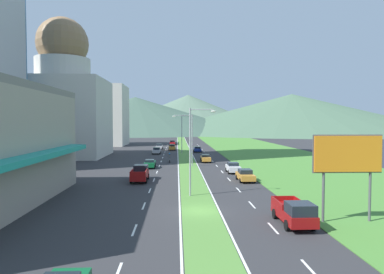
# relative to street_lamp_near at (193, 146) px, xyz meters

# --- Properties ---
(ground_plane) EXTENTS (600.00, 600.00, 0.00)m
(ground_plane) POSITION_rel_street_lamp_near_xyz_m (0.31, -6.34, -5.33)
(ground_plane) COLOR #2D2D30
(grass_median) EXTENTS (3.20, 240.00, 0.06)m
(grass_median) POSITION_rel_street_lamp_near_xyz_m (0.31, 53.66, -5.30)
(grass_median) COLOR #518438
(grass_median) RESTS_ON ground_plane
(grass_verge_right) EXTENTS (24.00, 240.00, 0.06)m
(grass_verge_right) POSITION_rel_street_lamp_near_xyz_m (20.91, 53.66, -5.30)
(grass_verge_right) COLOR #477F33
(grass_verge_right) RESTS_ON ground_plane
(lane_dash_left_1) EXTENTS (0.16, 2.80, 0.01)m
(lane_dash_left_1) POSITION_rel_street_lamp_near_xyz_m (-4.79, -18.94, -5.32)
(lane_dash_left_1) COLOR silver
(lane_dash_left_1) RESTS_ON ground_plane
(lane_dash_left_2) EXTENTS (0.16, 2.80, 0.01)m
(lane_dash_left_2) POSITION_rel_street_lamp_near_xyz_m (-4.79, -11.53, -5.32)
(lane_dash_left_2) COLOR silver
(lane_dash_left_2) RESTS_ON ground_plane
(lane_dash_left_3) EXTENTS (0.16, 2.80, 0.01)m
(lane_dash_left_3) POSITION_rel_street_lamp_near_xyz_m (-4.79, -4.12, -5.32)
(lane_dash_left_3) COLOR silver
(lane_dash_left_3) RESTS_ON ground_plane
(lane_dash_left_4) EXTENTS (0.16, 2.80, 0.01)m
(lane_dash_left_4) POSITION_rel_street_lamp_near_xyz_m (-4.79, 3.28, -5.32)
(lane_dash_left_4) COLOR silver
(lane_dash_left_4) RESTS_ON ground_plane
(lane_dash_left_5) EXTENTS (0.16, 2.80, 0.01)m
(lane_dash_left_5) POSITION_rel_street_lamp_near_xyz_m (-4.79, 10.69, -5.32)
(lane_dash_left_5) COLOR silver
(lane_dash_left_5) RESTS_ON ground_plane
(lane_dash_left_6) EXTENTS (0.16, 2.80, 0.01)m
(lane_dash_left_6) POSITION_rel_street_lamp_near_xyz_m (-4.79, 18.10, -5.32)
(lane_dash_left_6) COLOR silver
(lane_dash_left_6) RESTS_ON ground_plane
(lane_dash_left_7) EXTENTS (0.16, 2.80, 0.01)m
(lane_dash_left_7) POSITION_rel_street_lamp_near_xyz_m (-4.79, 25.51, -5.32)
(lane_dash_left_7) COLOR silver
(lane_dash_left_7) RESTS_ON ground_plane
(lane_dash_left_8) EXTENTS (0.16, 2.80, 0.01)m
(lane_dash_left_8) POSITION_rel_street_lamp_near_xyz_m (-4.79, 32.91, -5.32)
(lane_dash_left_8) COLOR silver
(lane_dash_left_8) RESTS_ON ground_plane
(lane_dash_left_9) EXTENTS (0.16, 2.80, 0.01)m
(lane_dash_left_9) POSITION_rel_street_lamp_near_xyz_m (-4.79, 40.32, -5.32)
(lane_dash_left_9) COLOR silver
(lane_dash_left_9) RESTS_ON ground_plane
(lane_dash_left_10) EXTENTS (0.16, 2.80, 0.01)m
(lane_dash_left_10) POSITION_rel_street_lamp_near_xyz_m (-4.79, 47.73, -5.32)
(lane_dash_left_10) COLOR silver
(lane_dash_left_10) RESTS_ON ground_plane
(lane_dash_left_11) EXTENTS (0.16, 2.80, 0.01)m
(lane_dash_left_11) POSITION_rel_street_lamp_near_xyz_m (-4.79, 55.13, -5.32)
(lane_dash_left_11) COLOR silver
(lane_dash_left_11) RESTS_ON ground_plane
(lane_dash_left_12) EXTENTS (0.16, 2.80, 0.01)m
(lane_dash_left_12) POSITION_rel_street_lamp_near_xyz_m (-4.79, 62.54, -5.32)
(lane_dash_left_12) COLOR silver
(lane_dash_left_12) RESTS_ON ground_plane
(lane_dash_left_13) EXTENTS (0.16, 2.80, 0.01)m
(lane_dash_left_13) POSITION_rel_street_lamp_near_xyz_m (-4.79, 69.95, -5.32)
(lane_dash_left_13) COLOR silver
(lane_dash_left_13) RESTS_ON ground_plane
(lane_dash_left_14) EXTENTS (0.16, 2.80, 0.01)m
(lane_dash_left_14) POSITION_rel_street_lamp_near_xyz_m (-4.79, 77.35, -5.32)
(lane_dash_left_14) COLOR silver
(lane_dash_left_14) RESTS_ON ground_plane
(lane_dash_left_15) EXTENTS (0.16, 2.80, 0.01)m
(lane_dash_left_15) POSITION_rel_street_lamp_near_xyz_m (-4.79, 84.76, -5.32)
(lane_dash_left_15) COLOR silver
(lane_dash_left_15) RESTS_ON ground_plane
(lane_dash_right_1) EXTENTS (0.16, 2.80, 0.01)m
(lane_dash_right_1) POSITION_rel_street_lamp_near_xyz_m (5.41, -18.94, -5.32)
(lane_dash_right_1) COLOR silver
(lane_dash_right_1) RESTS_ON ground_plane
(lane_dash_right_2) EXTENTS (0.16, 2.80, 0.01)m
(lane_dash_right_2) POSITION_rel_street_lamp_near_xyz_m (5.41, -11.53, -5.32)
(lane_dash_right_2) COLOR silver
(lane_dash_right_2) RESTS_ON ground_plane
(lane_dash_right_3) EXTENTS (0.16, 2.80, 0.01)m
(lane_dash_right_3) POSITION_rel_street_lamp_near_xyz_m (5.41, -4.12, -5.32)
(lane_dash_right_3) COLOR silver
(lane_dash_right_3) RESTS_ON ground_plane
(lane_dash_right_4) EXTENTS (0.16, 2.80, 0.01)m
(lane_dash_right_4) POSITION_rel_street_lamp_near_xyz_m (5.41, 3.28, -5.32)
(lane_dash_right_4) COLOR silver
(lane_dash_right_4) RESTS_ON ground_plane
(lane_dash_right_5) EXTENTS (0.16, 2.80, 0.01)m
(lane_dash_right_5) POSITION_rel_street_lamp_near_xyz_m (5.41, 10.69, -5.32)
(lane_dash_right_5) COLOR silver
(lane_dash_right_5) RESTS_ON ground_plane
(lane_dash_right_6) EXTENTS (0.16, 2.80, 0.01)m
(lane_dash_right_6) POSITION_rel_street_lamp_near_xyz_m (5.41, 18.10, -5.32)
(lane_dash_right_6) COLOR silver
(lane_dash_right_6) RESTS_ON ground_plane
(lane_dash_right_7) EXTENTS (0.16, 2.80, 0.01)m
(lane_dash_right_7) POSITION_rel_street_lamp_near_xyz_m (5.41, 25.51, -5.32)
(lane_dash_right_7) COLOR silver
(lane_dash_right_7) RESTS_ON ground_plane
(lane_dash_right_8) EXTENTS (0.16, 2.80, 0.01)m
(lane_dash_right_8) POSITION_rel_street_lamp_near_xyz_m (5.41, 32.91, -5.32)
(lane_dash_right_8) COLOR silver
(lane_dash_right_8) RESTS_ON ground_plane
(lane_dash_right_9) EXTENTS (0.16, 2.80, 0.01)m
(lane_dash_right_9) POSITION_rel_street_lamp_near_xyz_m (5.41, 40.32, -5.32)
(lane_dash_right_9) COLOR silver
(lane_dash_right_9) RESTS_ON ground_plane
(lane_dash_right_10) EXTENTS (0.16, 2.80, 0.01)m
(lane_dash_right_10) POSITION_rel_street_lamp_near_xyz_m (5.41, 47.73, -5.32)
(lane_dash_right_10) COLOR silver
(lane_dash_right_10) RESTS_ON ground_plane
(lane_dash_right_11) EXTENTS (0.16, 2.80, 0.01)m
(lane_dash_right_11) POSITION_rel_street_lamp_near_xyz_m (5.41, 55.13, -5.32)
(lane_dash_right_11) COLOR silver
(lane_dash_right_11) RESTS_ON ground_plane
(lane_dash_right_12) EXTENTS (0.16, 2.80, 0.01)m
(lane_dash_right_12) POSITION_rel_street_lamp_near_xyz_m (5.41, 62.54, -5.32)
(lane_dash_right_12) COLOR silver
(lane_dash_right_12) RESTS_ON ground_plane
(lane_dash_right_13) EXTENTS (0.16, 2.80, 0.01)m
(lane_dash_right_13) POSITION_rel_street_lamp_near_xyz_m (5.41, 69.95, -5.32)
(lane_dash_right_13) COLOR silver
(lane_dash_right_13) RESTS_ON ground_plane
(lane_dash_right_14) EXTENTS (0.16, 2.80, 0.01)m
(lane_dash_right_14) POSITION_rel_street_lamp_near_xyz_m (5.41, 77.35, -5.32)
(lane_dash_right_14) COLOR silver
(lane_dash_right_14) RESTS_ON ground_plane
(lane_dash_right_15) EXTENTS (0.16, 2.80, 0.01)m
(lane_dash_right_15) POSITION_rel_street_lamp_near_xyz_m (5.41, 84.76, -5.32)
(lane_dash_right_15) COLOR silver
(lane_dash_right_15) RESTS_ON ground_plane
(edge_line_median_left) EXTENTS (0.16, 240.00, 0.01)m
(edge_line_median_left) POSITION_rel_street_lamp_near_xyz_m (-1.44, 53.66, -5.32)
(edge_line_median_left) COLOR silver
(edge_line_median_left) RESTS_ON ground_plane
(edge_line_median_right) EXTENTS (0.16, 240.00, 0.01)m
(edge_line_median_right) POSITION_rel_street_lamp_near_xyz_m (2.06, 53.66, -5.32)
(edge_line_median_right) COLOR silver
(edge_line_median_right) RESTS_ON ground_plane
(domed_building) EXTENTS (18.61, 18.61, 31.03)m
(domed_building) POSITION_rel_street_lamp_near_xyz_m (-27.10, 44.01, 7.24)
(domed_building) COLOR beige
(domed_building) RESTS_ON ground_plane
(midrise_colored) EXTENTS (16.68, 16.68, 19.77)m
(midrise_colored) POSITION_rel_street_lamp_near_xyz_m (-26.94, 82.33, 4.55)
(midrise_colored) COLOR beige
(midrise_colored) RESTS_ON ground_plane
(hill_far_left) EXTENTS (168.52, 168.52, 25.31)m
(hill_far_left) POSITION_rel_street_lamp_near_xyz_m (-31.11, 218.78, 7.32)
(hill_far_left) COLOR #3D5647
(hill_far_left) RESTS_ON ground_plane
(hill_far_center) EXTENTS (148.34, 148.34, 30.16)m
(hill_far_center) POSITION_rel_street_lamp_near_xyz_m (7.95, 260.95, 9.75)
(hill_far_center) COLOR #516B56
(hill_far_center) RESTS_ON ground_plane
(hill_far_right) EXTENTS (209.86, 209.86, 27.98)m
(hill_far_right) POSITION_rel_street_lamp_near_xyz_m (82.56, 221.19, 8.66)
(hill_far_right) COLOR #47664C
(hill_far_right) RESTS_ON ground_plane
(street_lamp_near) EXTENTS (2.79, 0.44, 9.29)m
(street_lamp_near) POSITION_rel_street_lamp_near_xyz_m (0.00, 0.00, 0.00)
(street_lamp_near) COLOR #99999E
(street_lamp_near) RESTS_ON ground_plane
(street_lamp_mid) EXTENTS (3.55, 0.48, 9.12)m
(street_lamp_mid) POSITION_rel_street_lamp_near_xyz_m (0.58, 25.15, -0.01)
(street_lamp_mid) COLOR #99999E
(street_lamp_mid) RESTS_ON ground_plane
(street_lamp_far) EXTENTS (2.70, 0.40, 9.43)m
(street_lamp_far) POSITION_rel_street_lamp_near_xyz_m (-0.17, 50.19, 0.06)
(street_lamp_far) COLOR #99999E
(street_lamp_far) RESTS_ON ground_plane
(billboard_roadside) EXTENTS (5.51, 0.28, 6.88)m
(billboard_roadside) POSITION_rel_street_lamp_near_xyz_m (11.58, -10.23, -0.22)
(billboard_roadside) COLOR #4C4C51
(billboard_roadside) RESTS_ON ground_plane
(car_0) EXTENTS (2.01, 4.62, 1.55)m
(car_0) POSITION_rel_street_lamp_near_xyz_m (-3.13, 82.57, -4.54)
(car_0) COLOR maroon
(car_0) RESTS_ON ground_plane
(car_1) EXTENTS (1.86, 4.79, 1.42)m
(car_1) POSITION_rel_street_lamp_near_xyz_m (3.93, 31.82, -4.58)
(car_1) COLOR #C6842D
(car_1) RESTS_ON ground_plane
(car_2) EXTENTS (1.95, 4.62, 1.58)m
(car_2) POSITION_rel_street_lamp_near_xyz_m (-6.62, 49.81, -4.53)
(car_2) COLOR #B2B2B7
(car_2) RESTS_ON ground_plane
(car_3) EXTENTS (2.02, 4.63, 1.56)m
(car_3) POSITION_rel_street_lamp_near_xyz_m (7.36, 9.25, -4.55)
(car_3) COLOR #C6842D
(car_3) RESTS_ON ground_plane
(car_4) EXTENTS (1.95, 4.40, 1.57)m
(car_4) POSITION_rel_street_lamp_near_xyz_m (6.98, 17.03, -4.53)
(car_4) COLOR silver
(car_4) RESTS_ON ground_plane
(car_5) EXTENTS (1.98, 4.75, 1.40)m
(car_5) POSITION_rel_street_lamp_near_xyz_m (3.64, 54.66, -4.61)
(car_5) COLOR navy
(car_5) RESTS_ON ground_plane
(car_7) EXTENTS (1.89, 4.39, 1.44)m
(car_7) POSITION_rel_street_lamp_near_xyz_m (-6.27, 23.28, -4.58)
(car_7) COLOR #0C5128
(car_7) RESTS_ON ground_plane
(car_8) EXTENTS (1.92, 4.59, 1.63)m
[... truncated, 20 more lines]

